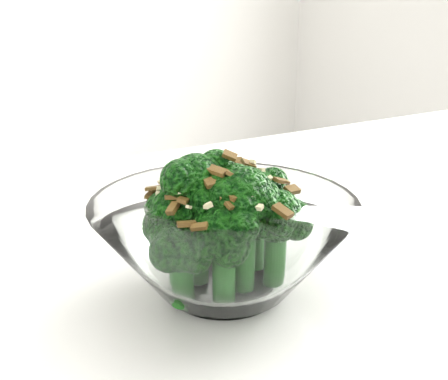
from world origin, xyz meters
TOP-DOWN VIEW (x-y plane):
  - table at (0.03, -0.06)m, footprint 1.33×1.01m
  - broccoli_dish at (-0.20, -0.04)m, footprint 0.22×0.22m

SIDE VIEW (x-z plane):
  - table at x=0.03m, z-range 0.31..1.06m
  - broccoli_dish at x=-0.20m, z-range 0.74..0.86m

